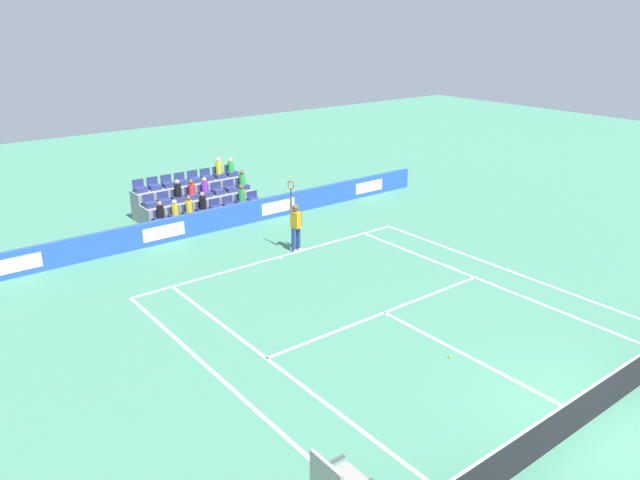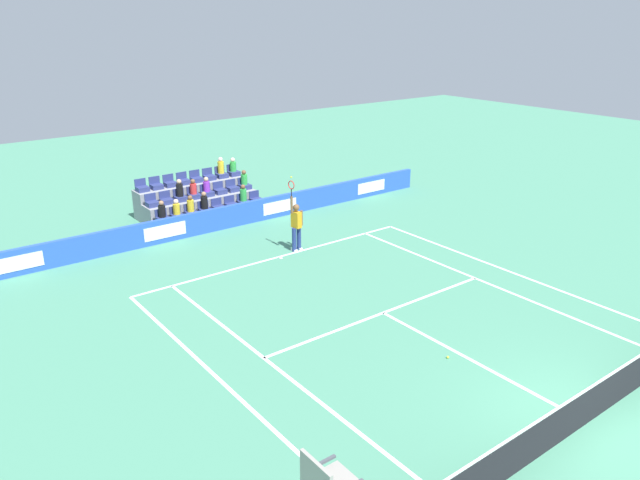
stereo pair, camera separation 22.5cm
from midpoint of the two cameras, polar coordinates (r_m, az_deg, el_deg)
ground_plane at (r=14.81m, az=23.55°, el=-15.20°), size 80.00×80.00×0.00m
line_baseline at (r=21.95m, az=-4.19°, el=-1.59°), size 10.97×0.10×0.01m
line_service at (r=18.04m, az=5.68°, el=-6.75°), size 8.23×0.10×0.01m
line_centre_service at (r=16.19m, az=13.60°, el=-10.67°), size 0.10×6.40×0.01m
line_singles_sideline_left at (r=15.48m, az=-4.51°, el=-11.65°), size 0.10×11.89×0.01m
line_singles_sideline_right at (r=20.60m, az=14.93°, el=-3.79°), size 0.10×11.89×0.01m
line_doubles_sideline_left at (r=14.91m, az=-9.01°, el=-13.26°), size 0.10×11.89×0.01m
line_doubles_sideline_right at (r=21.64m, az=17.16°, el=-2.83°), size 0.10×11.89×0.01m
line_centre_mark at (r=21.87m, az=-4.05°, el=-1.67°), size 0.10×0.20×0.01m
sponsor_barrier at (r=24.97m, az=-9.27°, el=2.05°), size 20.90×0.22×0.92m
tennis_net at (r=14.54m, az=23.82°, el=-13.60°), size 11.97×0.10×1.07m
tennis_player at (r=22.18m, az=-2.58°, el=1.40°), size 0.53×0.39×2.85m
stadium_stand at (r=26.90m, az=-11.66°, el=3.45°), size 4.96×2.85×2.19m
loose_tennis_ball at (r=16.08m, az=11.66°, el=-10.60°), size 0.07×0.07×0.07m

